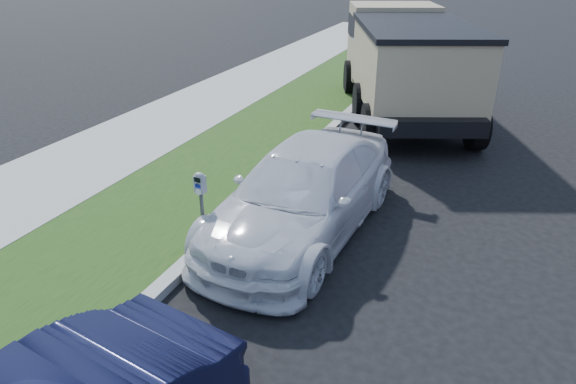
% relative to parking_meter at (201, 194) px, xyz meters
% --- Properties ---
extents(ground, '(120.00, 120.00, 0.00)m').
position_rel_parking_meter_xyz_m(ground, '(2.59, -0.27, -1.07)').
color(ground, black).
rests_on(ground, ground).
extents(streetside, '(6.12, 50.00, 0.15)m').
position_rel_parking_meter_xyz_m(streetside, '(-2.97, 1.73, -1.01)').
color(streetside, gray).
rests_on(streetside, ground).
extents(parking_meter, '(0.19, 0.14, 1.31)m').
position_rel_parking_meter_xyz_m(parking_meter, '(0.00, 0.00, 0.00)').
color(parking_meter, '#3F4247').
rests_on(parking_meter, ground).
extents(white_wagon, '(2.43, 5.32, 1.51)m').
position_rel_parking_meter_xyz_m(white_wagon, '(1.24, 1.31, -0.32)').
color(white_wagon, silver).
rests_on(white_wagon, ground).
extents(dump_truck, '(5.30, 7.89, 2.91)m').
position_rel_parking_meter_xyz_m(dump_truck, '(1.35, 9.05, 0.56)').
color(dump_truck, black).
rests_on(dump_truck, ground).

